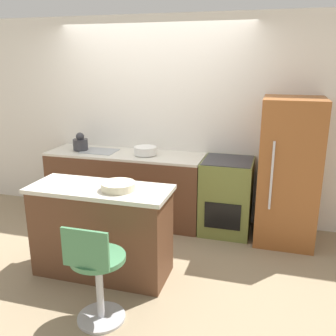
{
  "coord_description": "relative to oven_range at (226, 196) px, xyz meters",
  "views": [
    {
      "loc": [
        1.52,
        -4.0,
        2.06
      ],
      "look_at": [
        0.46,
        -0.32,
        0.95
      ],
      "focal_mm": 40.0,
      "sensor_mm": 36.0,
      "label": 1
    }
  ],
  "objects": [
    {
      "name": "oven_range",
      "position": [
        0.0,
        0.0,
        0.0
      ],
      "size": [
        0.6,
        0.63,
        0.91
      ],
      "color": "olive",
      "rests_on": "ground_plane"
    },
    {
      "name": "fruit_bowl",
      "position": [
        -0.84,
        -1.32,
        0.48
      ],
      "size": [
        0.32,
        0.32,
        0.07
      ],
      "color": "beige",
      "rests_on": "kitchen_island"
    },
    {
      "name": "stool_chair",
      "position": [
        -0.76,
        -1.99,
        -0.03
      ],
      "size": [
        0.44,
        0.44,
        0.89
      ],
      "color": "#B7B7BC",
      "rests_on": "ground_plane"
    },
    {
      "name": "wall_back",
      "position": [
        -1.02,
        0.34,
        0.85
      ],
      "size": [
        8.0,
        0.06,
        2.6
      ],
      "color": "white",
      "rests_on": "ground_plane"
    },
    {
      "name": "refrigerator",
      "position": [
        0.69,
        -0.04,
        0.38
      ],
      "size": [
        0.66,
        0.72,
        1.67
      ],
      "color": "#995628",
      "rests_on": "ground_plane"
    },
    {
      "name": "kitchen_island",
      "position": [
        -1.04,
        -1.3,
        -0.0
      ],
      "size": [
        1.36,
        0.55,
        0.9
      ],
      "color": "brown",
      "rests_on": "ground_plane"
    },
    {
      "name": "ground_plane",
      "position": [
        -1.02,
        -0.33,
        -0.45
      ],
      "size": [
        14.0,
        14.0,
        0.0
      ],
      "primitive_type": "plane",
      "color": "#998466"
    },
    {
      "name": "back_counter",
      "position": [
        -1.32,
        0.0,
        -0.0
      ],
      "size": [
        2.03,
        0.62,
        0.91
      ],
      "color": "brown",
      "rests_on": "ground_plane"
    },
    {
      "name": "kettle",
      "position": [
        -1.94,
        -0.02,
        0.55
      ],
      "size": [
        0.19,
        0.19,
        0.23
      ],
      "color": "#333338",
      "rests_on": "back_counter"
    },
    {
      "name": "mixing_bowl",
      "position": [
        -1.04,
        -0.02,
        0.51
      ],
      "size": [
        0.28,
        0.28,
        0.1
      ],
      "color": "white",
      "rests_on": "back_counter"
    }
  ]
}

